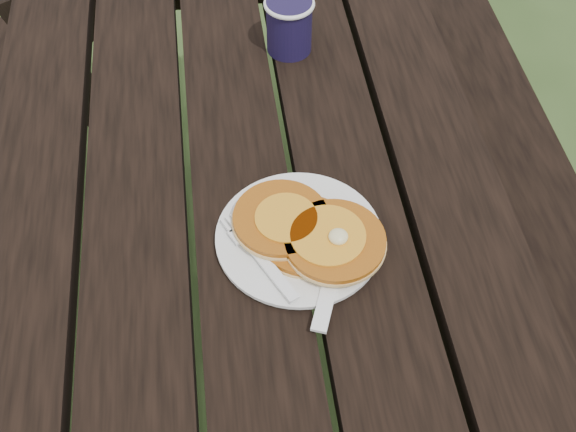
{
  "coord_description": "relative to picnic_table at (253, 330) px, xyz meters",
  "views": [
    {
      "loc": [
        -0.02,
        -0.66,
        1.54
      ],
      "look_at": [
        0.05,
        -0.08,
        0.8
      ],
      "focal_mm": 45.0,
      "sensor_mm": 36.0,
      "label": 1
    }
  ],
  "objects": [
    {
      "name": "ground",
      "position": [
        0.0,
        0.0,
        -0.37
      ],
      "size": [
        60.0,
        60.0,
        0.0
      ],
      "primitive_type": "plane",
      "color": "#2B3E1A",
      "rests_on": "ground"
    },
    {
      "name": "picnic_table",
      "position": [
        0.0,
        0.0,
        0.0
      ],
      "size": [
        1.36,
        1.8,
        0.75
      ],
      "color": "black",
      "rests_on": "ground"
    },
    {
      "name": "plate",
      "position": [
        0.07,
        -0.09,
        0.39
      ],
      "size": [
        0.22,
        0.22,
        0.01
      ],
      "primitive_type": "cylinder",
      "rotation": [
        0.0,
        0.0,
        0.01
      ],
      "color": "white",
      "rests_on": "picnic_table"
    },
    {
      "name": "pancake_stack",
      "position": [
        0.08,
        -0.09,
        0.41
      ],
      "size": [
        0.2,
        0.18,
        0.04
      ],
      "rotation": [
        0.0,
        0.0,
        -0.34
      ],
      "color": "#B45E14",
      "rests_on": "plate"
    },
    {
      "name": "knife",
      "position": [
        0.1,
        -0.15,
        0.39
      ],
      "size": [
        0.08,
        0.17,
        0.0
      ],
      "primitive_type": "cube",
      "rotation": [
        0.0,
        0.0,
        -0.37
      ],
      "color": "white",
      "rests_on": "plate"
    },
    {
      "name": "fork",
      "position": [
        0.03,
        -0.14,
        0.4
      ],
      "size": [
        0.1,
        0.16,
        0.01
      ],
      "primitive_type": null,
      "rotation": [
        0.0,
        0.0,
        0.46
      ],
      "color": "white",
      "rests_on": "plate"
    },
    {
      "name": "coffee_cup",
      "position": [
        0.11,
        0.32,
        0.44
      ],
      "size": [
        0.08,
        0.08,
        0.09
      ],
      "rotation": [
        0.0,
        0.0,
        0.06
      ],
      "color": "#181234",
      "rests_on": "picnic_table"
    }
  ]
}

